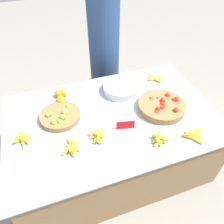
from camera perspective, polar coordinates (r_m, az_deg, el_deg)
ground_plane at (r=2.42m, az=-0.00°, el=-12.46°), size 12.00×12.00×0.00m
market_table at (r=2.15m, az=-0.00°, el=-7.46°), size 1.82×1.19×0.67m
lime_bowl at (r=1.91m, az=-13.45°, el=-1.10°), size 0.34×0.34×0.09m
tomato_basket at (r=1.99m, az=12.81°, el=1.51°), size 0.42×0.42×0.10m
orange_pile at (r=2.09m, az=-13.24°, el=3.90°), size 0.12×0.19×0.08m
metal_bowl at (r=2.14m, az=2.43°, el=6.28°), size 0.35×0.35×0.07m
price_sign at (r=1.77m, az=3.55°, el=-3.43°), size 0.15×0.04×0.08m
banana_bunch_middle_left at (r=2.35m, az=11.22°, el=8.61°), size 0.17×0.16×0.03m
banana_bunch_front_center at (r=1.67m, az=-10.28°, el=-9.01°), size 0.17×0.19×0.06m
banana_bunch_front_left at (r=1.84m, az=-22.35°, el=-6.27°), size 0.14×0.16×0.05m
banana_bunch_front_right at (r=1.73m, az=12.17°, el=-6.88°), size 0.14×0.14×0.06m
banana_bunch_back_center at (r=1.72m, az=-3.62°, el=-6.16°), size 0.14×0.15×0.06m
banana_bunch_middle_right at (r=1.83m, az=20.53°, el=-5.62°), size 0.18×0.17×0.06m
vendor_person at (r=2.61m, az=-2.06°, el=15.77°), size 0.34×0.34×1.70m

